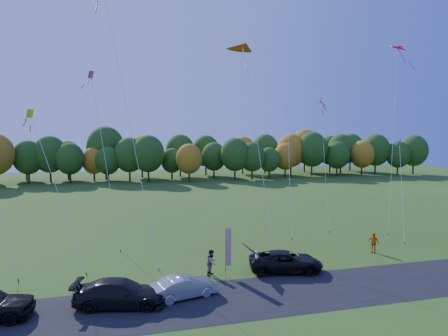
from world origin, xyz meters
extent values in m
plane|color=#2B5015|center=(0.00, 0.00, 0.00)|extent=(160.00, 160.00, 0.00)
cube|color=black|center=(0.00, -4.00, 0.01)|extent=(90.00, 6.00, 0.01)
imported|color=black|center=(2.94, -0.37, 0.73)|extent=(5.66, 3.52, 1.46)
imported|color=silver|center=(-4.81, -3.03, 0.67)|extent=(4.30, 2.36, 1.34)
imported|color=black|center=(-8.61, -3.28, 0.77)|extent=(5.64, 3.18, 1.54)
imported|color=white|center=(0.91, 0.12, 0.77)|extent=(0.54, 0.66, 1.55)
imported|color=gray|center=(-2.39, 0.27, 0.90)|extent=(1.05, 1.10, 1.79)
imported|color=orange|center=(11.81, 1.96, 0.84)|extent=(0.82, 1.06, 1.68)
cylinder|color=#999999|center=(-1.55, -0.41, 1.76)|extent=(0.06, 0.06, 3.52)
cube|color=red|center=(-1.34, -0.34, 2.11)|extent=(0.43, 0.16, 2.64)
cube|color=navy|center=(-1.34, -0.31, 3.09)|extent=(0.43, 0.15, 0.69)
cylinder|color=#4C3F33|center=(-5.93, 2.05, 0.10)|extent=(0.08, 0.08, 0.20)
cylinder|color=#4C3F33|center=(6.87, 7.29, 0.10)|extent=(0.08, 0.08, 0.20)
cylinder|color=#4C3F33|center=(3.45, 2.99, 0.10)|extent=(0.08, 0.08, 0.20)
cone|color=#BA420B|center=(3.09, 10.82, 18.12)|extent=(2.88, 2.20, 3.15)
cylinder|color=#4C3F33|center=(16.68, 6.48, 0.10)|extent=(0.08, 0.08, 0.20)
cube|color=#FF1C1F|center=(21.96, 13.02, 19.42)|extent=(3.34, 1.16, 1.27)
cylinder|color=#4C3F33|center=(-10.94, 2.48, 0.10)|extent=(0.08, 0.08, 0.20)
cube|color=#D7FF1A|center=(-15.23, 8.04, 11.49)|extent=(1.14, 1.14, 1.35)
cylinder|color=#4C3F33|center=(-15.27, 2.31, 0.10)|extent=(0.08, 0.08, 0.20)
cylinder|color=#4C3F33|center=(11.50, 8.67, 0.10)|extent=(0.08, 0.08, 0.20)
cube|color=white|center=(13.60, 14.93, 13.56)|extent=(1.19, 1.19, 1.42)
cylinder|color=#4C3F33|center=(-8.60, 7.50, 0.10)|extent=(0.08, 0.08, 0.20)
cube|color=#C64274|center=(-10.94, 13.73, 15.39)|extent=(1.17, 1.17, 1.38)
cylinder|color=#4C3F33|center=(16.00, 3.34, 0.10)|extent=(0.08, 0.08, 0.20)
cube|color=#0D1AB8|center=(18.62, 7.85, 8.99)|extent=(0.99, 0.99, 1.17)
camera|label=1|loc=(-8.43, -26.34, 10.09)|focal=32.00mm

